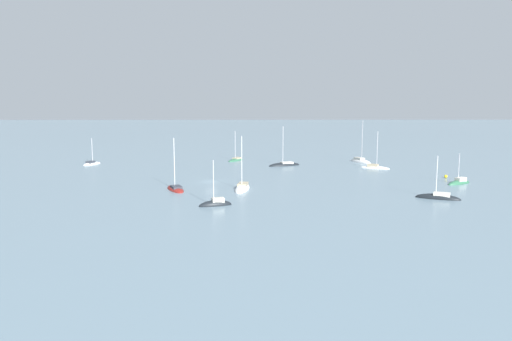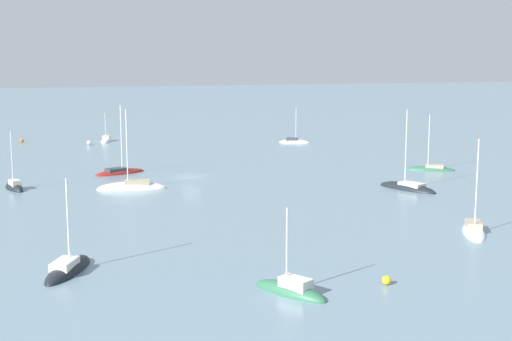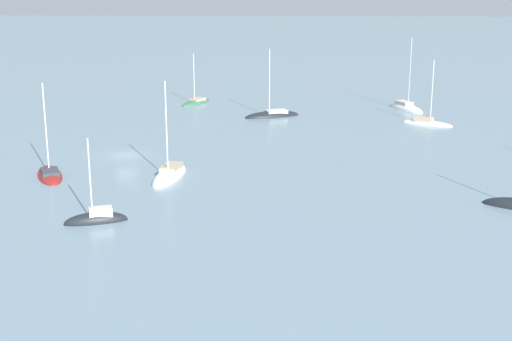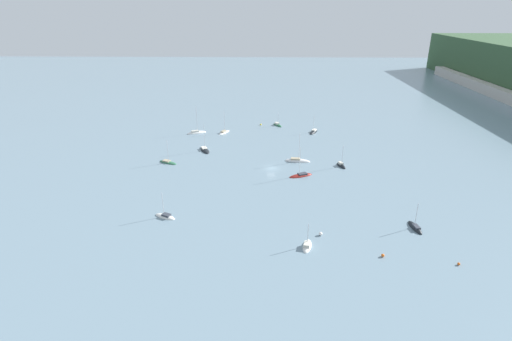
# 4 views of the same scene
# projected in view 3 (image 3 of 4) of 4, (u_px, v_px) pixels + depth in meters

# --- Properties ---
(ground_plane) EXTENTS (600.00, 600.00, 0.00)m
(ground_plane) POSITION_uv_depth(u_px,v_px,m) (126.00, 155.00, 84.33)
(ground_plane) COLOR slate
(sailboat_0) EXTENTS (5.35, 8.25, 10.55)m
(sailboat_0) POSITION_uv_depth(u_px,v_px,m) (50.00, 175.00, 75.57)
(sailboat_0) COLOR maroon
(sailboat_0) RESTS_ON ground_plane
(sailboat_1) EXTENTS (5.47, 7.43, 8.87)m
(sailboat_1) POSITION_uv_depth(u_px,v_px,m) (196.00, 103.00, 118.52)
(sailboat_1) COLOR #2D6647
(sailboat_1) RESTS_ON ground_plane
(sailboat_2) EXTENTS (3.82, 9.13, 11.22)m
(sailboat_2) POSITION_uv_depth(u_px,v_px,m) (170.00, 176.00, 75.32)
(sailboat_2) COLOR white
(sailboat_2) RESTS_ON ground_plane
(sailboat_5) EXTENTS (5.71, 3.22, 8.38)m
(sailboat_5) POSITION_uv_depth(u_px,v_px,m) (96.00, 221.00, 61.52)
(sailboat_5) COLOR black
(sailboat_5) RESTS_ON ground_plane
(sailboat_7) EXTENTS (9.06, 5.79, 10.99)m
(sailboat_7) POSITION_uv_depth(u_px,v_px,m) (272.00, 116.00, 107.57)
(sailboat_7) COLOR black
(sailboat_7) RESTS_ON ground_plane
(sailboat_8) EXTENTS (5.57, 8.36, 12.34)m
(sailboat_8) POSITION_uv_depth(u_px,v_px,m) (406.00, 109.00, 113.16)
(sailboat_8) COLOR white
(sailboat_8) RESTS_ON ground_plane
(sailboat_9) EXTENTS (7.36, 5.11, 9.77)m
(sailboat_9) POSITION_uv_depth(u_px,v_px,m) (427.00, 123.00, 101.91)
(sailboat_9) COLOR white
(sailboat_9) RESTS_ON ground_plane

